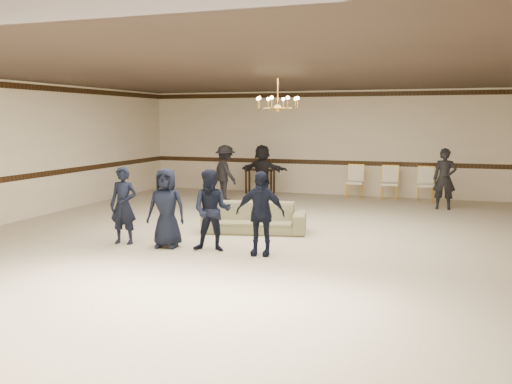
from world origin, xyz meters
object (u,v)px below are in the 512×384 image
(chandelier, at_px, (278,92))
(boy_a, at_px, (123,205))
(boy_b, at_px, (166,208))
(banquet_chair_mid, at_px, (389,183))
(adult_mid, at_px, (262,172))
(settee, at_px, (255,218))
(boy_c, at_px, (212,211))
(adult_right, at_px, (445,179))
(console_table, at_px, (260,181))
(banquet_chair_right, at_px, (426,185))
(adult_left, at_px, (225,173))
(boy_d, at_px, (260,213))
(banquet_chair_left, at_px, (355,182))

(chandelier, distance_m, boy_a, 3.81)
(boy_b, distance_m, banquet_chair_mid, 8.04)
(adult_mid, bearing_deg, settee, 113.12)
(boy_c, bearing_deg, chandelier, 63.80)
(adult_right, height_order, console_table, adult_right)
(banquet_chair_right, bearing_deg, console_table, 174.57)
(settee, relative_size, adult_left, 1.33)
(chandelier, xyz_separation_m, boy_d, (0.30, -2.03, -2.15))
(banquet_chair_left, relative_size, banquet_chair_right, 1.00)
(adult_left, height_order, banquet_chair_left, adult_left)
(boy_b, relative_size, adult_left, 0.92)
(adult_right, relative_size, banquet_chair_mid, 1.62)
(boy_c, height_order, boy_d, same)
(boy_c, height_order, console_table, boy_c)
(chandelier, distance_m, boy_c, 3.02)
(boy_c, xyz_separation_m, adult_right, (3.89, 6.15, 0.07))
(boy_a, bearing_deg, chandelier, 35.74)
(settee, bearing_deg, adult_left, 107.51)
(console_table, bearing_deg, banquet_chair_right, -2.13)
(banquet_chair_mid, bearing_deg, adult_left, -167.37)
(boy_d, distance_m, banquet_chair_mid, 7.48)
(boy_d, height_order, settee, boy_d)
(chandelier, distance_m, adult_mid, 5.29)
(settee, bearing_deg, console_table, 95.42)
(boy_c, height_order, adult_mid, adult_mid)
(adult_right, relative_size, banquet_chair_right, 1.62)
(boy_c, bearing_deg, console_table, 92.23)
(boy_d, xyz_separation_m, banquet_chair_mid, (1.50, 7.32, -0.24))
(boy_b, xyz_separation_m, settee, (1.08, 1.79, -0.42))
(boy_a, height_order, boy_d, same)
(banquet_chair_left, bearing_deg, boy_d, -96.60)
(boy_c, distance_m, adult_right, 7.28)
(banquet_chair_mid, bearing_deg, console_table, 171.69)
(banquet_chair_right, relative_size, console_table, 1.06)
(boy_b, xyz_separation_m, adult_mid, (-0.31, 6.55, 0.07))
(adult_mid, bearing_deg, boy_a, 91.68)
(boy_c, bearing_deg, banquet_chair_left, 69.40)
(adult_left, distance_m, console_table, 1.79)
(adult_left, xyz_separation_m, banquet_chair_right, (5.50, 1.47, -0.30))
(boy_a, bearing_deg, console_table, 83.95)
(boy_c, relative_size, banquet_chair_mid, 1.48)
(banquet_chair_right, distance_m, console_table, 5.01)
(chandelier, xyz_separation_m, boy_b, (-1.50, -2.03, -2.15))
(chandelier, bearing_deg, banquet_chair_right, 62.13)
(boy_b, bearing_deg, banquet_chair_right, 52.35)
(settee, relative_size, banquet_chair_left, 2.14)
(chandelier, xyz_separation_m, settee, (-0.42, -0.24, -2.57))
(boy_b, relative_size, boy_c, 1.00)
(settee, bearing_deg, boy_c, -107.71)
(boy_b, xyz_separation_m, adult_left, (-1.21, 5.85, 0.07))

